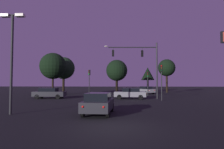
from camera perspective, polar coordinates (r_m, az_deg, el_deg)
ground_plane at (r=34.08m, az=1.88°, el=-6.30°), size 168.00×168.00×0.00m
traffic_signal_mast_arm at (r=27.05m, az=9.09°, el=4.25°), size 7.54×0.58×7.90m
traffic_light_corner_left at (r=33.09m, az=10.71°, el=-1.29°), size 0.33×0.37×4.13m
traffic_light_corner_right at (r=24.71m, az=14.69°, el=-0.19°), size 0.33×0.37×4.54m
traffic_light_median at (r=31.59m, az=-6.89°, el=-0.91°), size 0.36×0.38×4.41m
car_nearside_lane at (r=13.69m, az=-4.04°, el=-8.54°), size 2.08×4.21×1.52m
car_crossing_left at (r=26.63m, az=5.54°, el=-5.62°), size 4.54×2.12×1.52m
car_crossing_right at (r=28.66m, az=-18.37°, el=-5.29°), size 4.55×1.94×1.52m
car_far_lane at (r=39.38m, az=10.14°, el=-4.60°), size 3.51×4.58×1.52m
parking_lot_lamp_post at (r=15.45m, az=-27.93°, el=6.73°), size 1.70×0.36×7.20m
tree_behind_sign at (r=40.61m, az=-14.37°, el=1.82°), size 4.58×4.58×7.59m
tree_left_far at (r=36.00m, az=-17.34°, el=2.45°), size 4.76×4.76×7.69m
tree_center_horizon at (r=45.89m, az=16.13°, el=1.91°), size 3.96×3.96×7.75m
tree_right_cluster at (r=38.32m, az=1.44°, el=1.21°), size 4.29×4.29×6.92m
tree_lot_edge at (r=51.66m, az=10.70°, el=0.17°), size 3.53×3.53×6.39m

